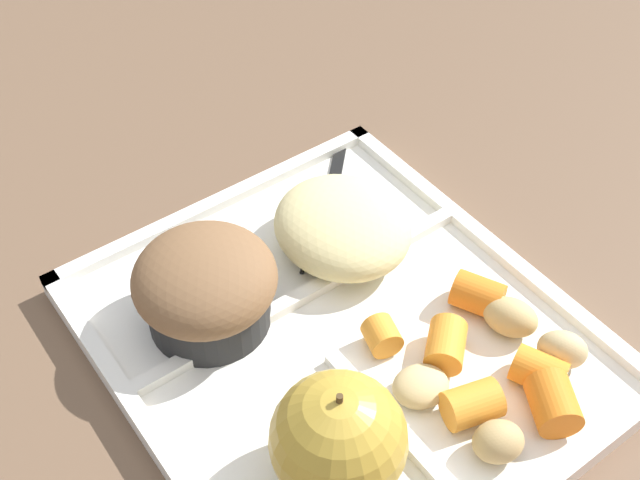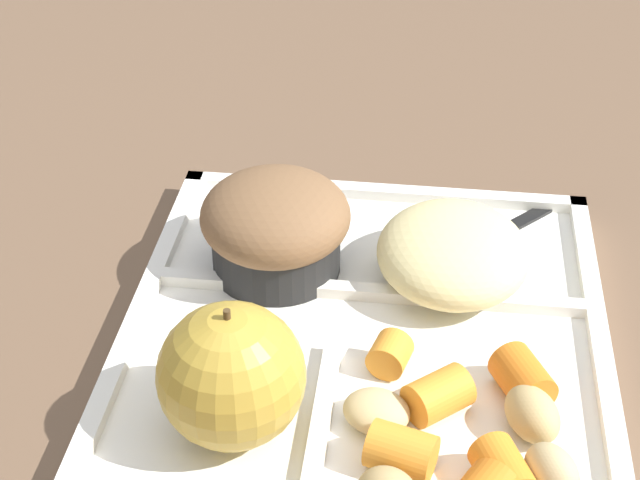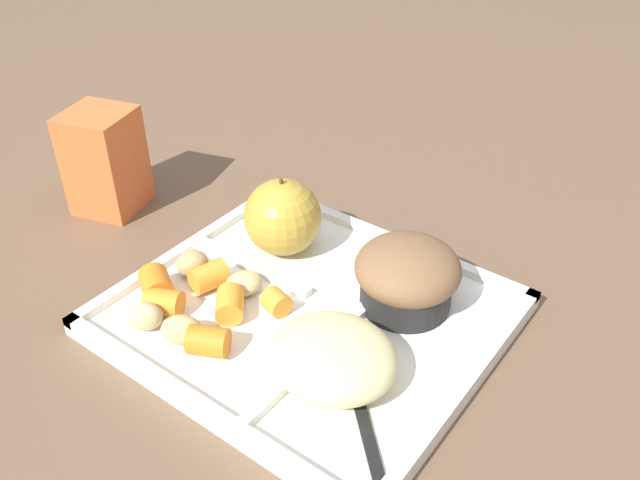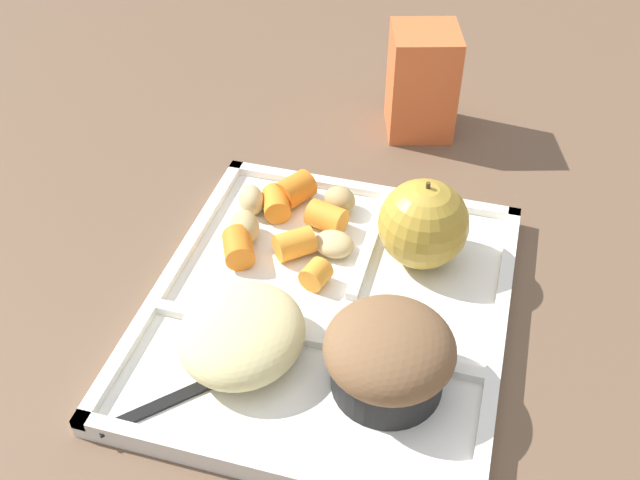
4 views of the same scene
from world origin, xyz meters
name	(u,v)px [view 2 (image 2 of 4)]	position (x,y,z in m)	size (l,w,h in m)	color
ground	(363,354)	(0.00, 0.00, 0.00)	(6.00, 6.00, 0.00)	brown
lunch_tray	(363,346)	(0.00, 0.00, 0.01)	(0.31, 0.28, 0.02)	white
green_apple	(231,376)	(-0.08, 0.06, 0.05)	(0.08, 0.08, 0.08)	#B79333
bran_muffin	(276,226)	(0.06, 0.06, 0.04)	(0.09, 0.09, 0.06)	black
carrot_slice_diagonal	(401,451)	(-0.09, -0.03, 0.02)	(0.02, 0.02, 0.03)	orange
carrot_slice_small	(390,354)	(-0.02, -0.02, 0.02)	(0.02, 0.02, 0.02)	orange
carrot_slice_tilted	(523,378)	(-0.03, -0.09, 0.02)	(0.03, 0.03, 0.03)	orange
carrot_slice_large	(503,472)	(-0.10, -0.08, 0.02)	(0.02, 0.02, 0.03)	orange
carrot_slice_back	(438,395)	(-0.05, -0.04, 0.02)	(0.02, 0.02, 0.03)	orange
potato_chunk_wedge	(376,411)	(-0.06, -0.01, 0.02)	(0.04, 0.03, 0.02)	tan
potato_chunk_golden	(552,471)	(-0.10, -0.10, 0.02)	(0.03, 0.02, 0.03)	tan
potato_chunk_small	(532,414)	(-0.06, -0.09, 0.02)	(0.03, 0.04, 0.03)	tan
egg_noodle_pile	(453,253)	(0.06, -0.05, 0.03)	(0.10, 0.09, 0.04)	beige
meatball_side	(449,259)	(0.06, -0.05, 0.03)	(0.03, 0.03, 0.03)	brown
meatball_back	(468,265)	(0.06, -0.06, 0.03)	(0.03, 0.03, 0.03)	#755B4C
meatball_center	(479,258)	(0.06, -0.06, 0.03)	(0.04, 0.04, 0.04)	#755B4C
plastic_fork	(470,249)	(0.10, -0.06, 0.01)	(0.12, 0.11, 0.00)	black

